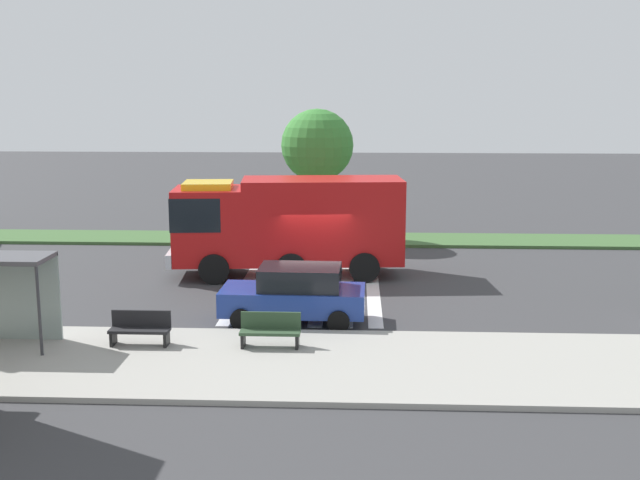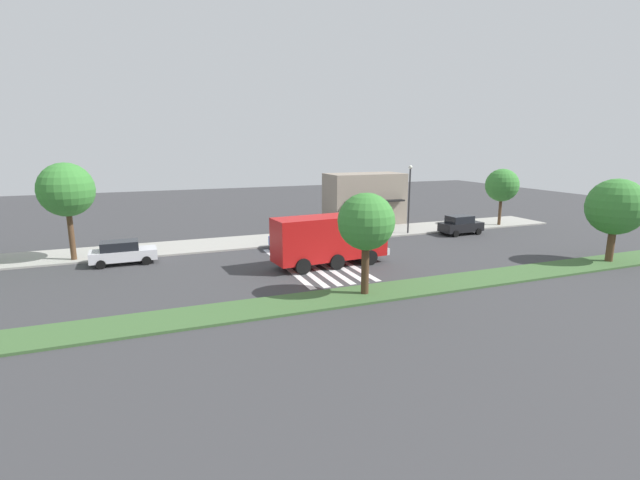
{
  "view_description": "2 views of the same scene",
  "coord_description": "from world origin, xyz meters",
  "px_view_note": "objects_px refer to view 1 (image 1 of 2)",
  "views": [
    {
      "loc": [
        -1.4,
        27.6,
        6.82
      ],
      "look_at": [
        -0.16,
        1.04,
        1.73
      ],
      "focal_mm": 43.9,
      "sensor_mm": 36.0,
      "label": 1
    },
    {
      "loc": [
        -11.36,
        -30.43,
        8.73
      ],
      "look_at": [
        0.8,
        0.4,
        1.66
      ],
      "focal_mm": 25.52,
      "sensor_mm": 36.0,
      "label": 2
    }
  ],
  "objects_px": {
    "bench_near_shelter": "(140,328)",
    "bench_west_of_shelter": "(270,330)",
    "parked_car_mid": "(295,294)",
    "median_tree_far_west": "(317,146)",
    "fire_truck": "(283,222)"
  },
  "relations": [
    {
      "from": "bench_near_shelter",
      "to": "bench_west_of_shelter",
      "type": "relative_size",
      "value": 1.0
    },
    {
      "from": "parked_car_mid",
      "to": "bench_near_shelter",
      "type": "distance_m",
      "value": 4.78
    },
    {
      "from": "bench_near_shelter",
      "to": "median_tree_far_west",
      "type": "xyz_separation_m",
      "value": [
        -3.96,
        -15.63,
        3.75
      ]
    },
    {
      "from": "fire_truck",
      "to": "parked_car_mid",
      "type": "height_order",
      "value": "fire_truck"
    },
    {
      "from": "median_tree_far_west",
      "to": "parked_car_mid",
      "type": "bearing_deg",
      "value": 89.93
    },
    {
      "from": "parked_car_mid",
      "to": "bench_west_of_shelter",
      "type": "distance_m",
      "value": 2.75
    },
    {
      "from": "parked_car_mid",
      "to": "bench_near_shelter",
      "type": "xyz_separation_m",
      "value": [
        3.94,
        2.7,
        -0.28
      ]
    },
    {
      "from": "bench_west_of_shelter",
      "to": "parked_car_mid",
      "type": "bearing_deg",
      "value": -99.47
    },
    {
      "from": "fire_truck",
      "to": "bench_west_of_shelter",
      "type": "xyz_separation_m",
      "value": [
        -0.47,
        8.65,
        -1.45
      ]
    },
    {
      "from": "fire_truck",
      "to": "parked_car_mid",
      "type": "relative_size",
      "value": 2.03
    },
    {
      "from": "bench_west_of_shelter",
      "to": "median_tree_far_west",
      "type": "xyz_separation_m",
      "value": [
        -0.46,
        -15.63,
        3.75
      ]
    },
    {
      "from": "fire_truck",
      "to": "bench_near_shelter",
      "type": "bearing_deg",
      "value": 65.73
    },
    {
      "from": "fire_truck",
      "to": "parked_car_mid",
      "type": "distance_m",
      "value": 6.14
    },
    {
      "from": "bench_west_of_shelter",
      "to": "median_tree_far_west",
      "type": "distance_m",
      "value": 16.08
    },
    {
      "from": "bench_near_shelter",
      "to": "median_tree_far_west",
      "type": "distance_m",
      "value": 16.55
    }
  ]
}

